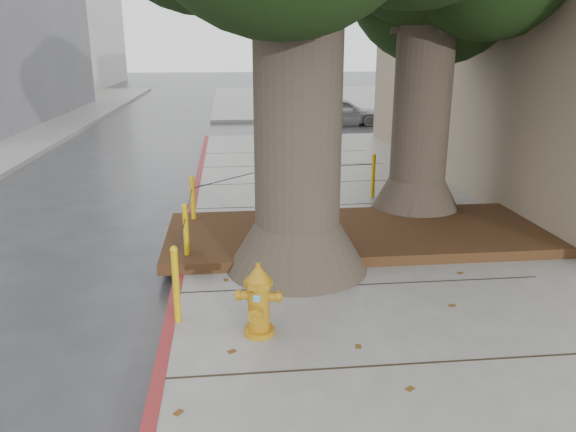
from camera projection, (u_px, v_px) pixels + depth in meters
ground at (359, 380)px, 5.72m from camera, size 140.00×140.00×0.00m
sidewalk_far at (344, 99)px, 34.85m from camera, size 16.00×20.00×0.15m
curb_red at (179, 283)px, 7.87m from camera, size 0.14×26.00×0.16m
planter_bed at (359, 234)px, 9.46m from camera, size 6.40×2.60×0.16m
building_side_white at (540, 22)px, 30.78m from camera, size 10.00×10.00×9.00m
bollard_ring at (252, 204)px, 9.60m from camera, size 3.79×5.39×0.95m
fire_hydrant at (259, 300)px, 6.21m from camera, size 0.45×0.43×0.85m
car_silver at (341, 111)px, 23.90m from camera, size 3.46×1.49×1.16m
car_red at (503, 115)px, 22.99m from camera, size 3.54×1.62×1.12m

